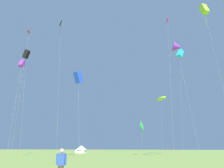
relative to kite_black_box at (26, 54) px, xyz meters
name	(u,v)px	position (x,y,z in m)	size (l,w,h in m)	color
kite_black_box	(26,54)	(0.00, 0.00, 0.00)	(3.33, 2.16, 25.95)	black
kite_cyan_box	(180,54)	(39.23, 16.85, 3.58)	(2.91, 2.68, 29.79)	#1EB7CC
kite_purple_delta	(177,47)	(37.09, -0.36, -2.21)	(3.33, 2.65, 23.80)	purple
kite_green_diamond	(142,126)	(27.76, 11.38, -17.80)	(0.69, 3.29, 8.38)	green
kite_purple_box	(22,64)	(6.69, -10.14, -7.11)	(0.84, 1.95, 18.52)	purple
kite_blue_box	(78,77)	(14.62, -0.24, -7.39)	(2.86, 3.37, 18.84)	blue
kite_magenta_diamond	(168,26)	(35.53, 0.92, 3.84)	(1.19, 1.74, 30.93)	#E02DA3
kite_black_diamond	(61,27)	(8.77, 0.54, 6.97)	(2.57, 2.30, 33.90)	black
kite_red_parafoil	(29,33)	(-2.63, 3.51, 8.54)	(1.46, 2.64, 33.91)	red
kite_lime_parafoil	(161,99)	(33.04, 10.33, -11.02)	(3.27, 3.92, 14.29)	#99DB2D
kite_lime_box	(204,10)	(43.32, -0.85, 5.81)	(2.80, 3.56, 31.90)	#99DB2D
person_spectator	(61,167)	(27.79, -34.12, -23.90)	(0.57, 0.31, 1.73)	#473828
festival_tent_left	(81,149)	(5.69, 27.04, -23.38)	(3.80, 3.80, 2.47)	white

